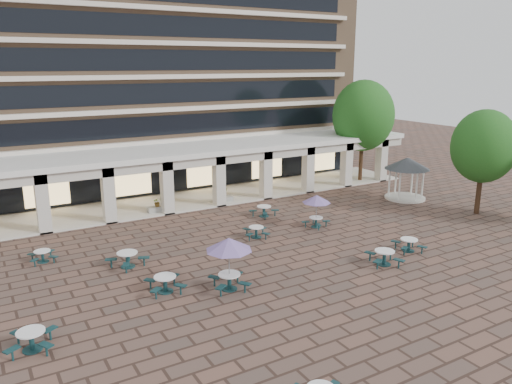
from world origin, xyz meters
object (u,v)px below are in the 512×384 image
picnic_table_0 (31,339)px  picnic_table_2 (409,244)px  gazebo (407,168)px  planter_right (223,197)px  planter_left (158,207)px

picnic_table_0 → picnic_table_2: size_ratio=1.04×
picnic_table_0 → gazebo: gazebo is taller
picnic_table_2 → planter_right: size_ratio=1.35×
planter_left → picnic_table_2: bearing=-55.7°
picnic_table_0 → planter_right: bearing=58.3°
gazebo → planter_right: gazebo is taller
picnic_table_2 → planter_left: size_ratio=1.35×
picnic_table_2 → gazebo: (8.72, 8.59, 2.10)m
gazebo → planter_left: bearing=161.5°
picnic_table_2 → picnic_table_0: bearing=-160.0°
picnic_table_0 → planter_left: bearing=70.2°
picnic_table_0 → picnic_table_2: (20.51, 0.16, -0.03)m
planter_left → picnic_table_0: bearing=-124.6°
picnic_table_2 → gazebo: size_ratio=0.56×
picnic_table_2 → planter_left: 18.01m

